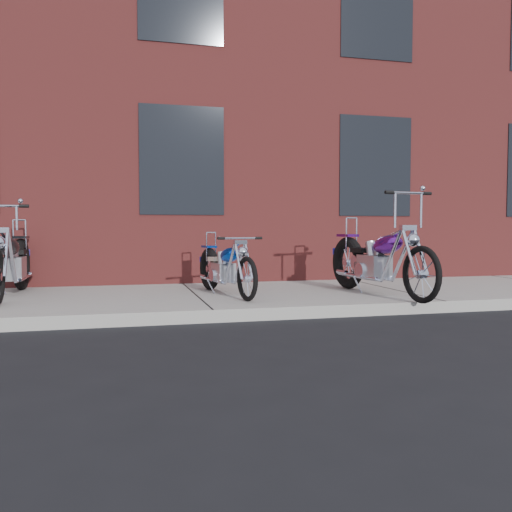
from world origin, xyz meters
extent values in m
plane|color=black|center=(0.00, 0.00, 0.00)|extent=(120.00, 120.00, 0.00)
cube|color=gray|center=(0.00, 1.50, 0.07)|extent=(22.00, 3.00, 0.15)
cube|color=maroon|center=(0.00, 8.00, 4.00)|extent=(22.00, 10.00, 8.00)
torus|color=black|center=(2.39, 1.45, 0.55)|extent=(0.25, 0.81, 0.80)
torus|color=black|center=(2.60, -0.27, 0.51)|extent=(0.16, 0.72, 0.72)
cube|color=#8D919F|center=(2.47, 0.75, 0.54)|extent=(0.36, 0.48, 0.33)
ellipsoid|color=#5D168B|center=(2.51, 0.44, 0.86)|extent=(0.36, 0.64, 0.34)
cube|color=black|center=(2.44, 1.03, 0.76)|extent=(0.30, 0.34, 0.07)
cylinder|color=silver|center=(2.58, -0.14, 0.80)|extent=(0.08, 0.32, 0.60)
cylinder|color=silver|center=(2.57, 0.00, 1.53)|extent=(0.61, 0.11, 0.03)
cylinder|color=silver|center=(2.40, 1.36, 0.97)|extent=(0.03, 0.03, 0.53)
cylinder|color=silver|center=(2.58, 1.01, 0.39)|extent=(0.17, 0.99, 0.05)
torus|color=black|center=(0.31, 1.85, 0.47)|extent=(0.24, 0.65, 0.64)
torus|color=black|center=(0.57, 0.49, 0.44)|extent=(0.17, 0.58, 0.57)
cube|color=#8D919F|center=(0.41, 1.29, 0.46)|extent=(0.31, 0.39, 0.26)
ellipsoid|color=#0A41C5|center=(0.46, 1.05, 0.71)|extent=(0.32, 0.52, 0.27)
cube|color=beige|center=(0.37, 1.52, 0.64)|extent=(0.25, 0.28, 0.05)
cylinder|color=silver|center=(0.55, 0.59, 0.67)|extent=(0.08, 0.26, 0.48)
cylinder|color=silver|center=(0.53, 0.70, 0.95)|extent=(0.48, 0.12, 0.03)
cylinder|color=silver|center=(0.32, 1.78, 0.80)|extent=(0.02, 0.02, 0.42)
cylinder|color=silver|center=(0.48, 1.50, 0.34)|extent=(0.19, 0.79, 0.04)
torus|color=black|center=(-2.46, 2.51, 0.54)|extent=(0.15, 0.77, 0.77)
cube|color=#8D919F|center=(-2.46, 1.82, 0.53)|extent=(0.30, 0.43, 0.32)
ellipsoid|color=black|center=(-2.46, 1.52, 0.84)|extent=(0.28, 0.59, 0.33)
cube|color=black|center=(-2.46, 2.10, 0.74)|extent=(0.26, 0.30, 0.06)
cylinder|color=silver|center=(-2.46, 2.42, 0.94)|extent=(0.02, 0.02, 0.51)
cylinder|color=silver|center=(-2.33, 2.06, 0.39)|extent=(0.05, 0.96, 0.05)
camera|label=1|loc=(-1.03, -6.05, 1.09)|focal=38.00mm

